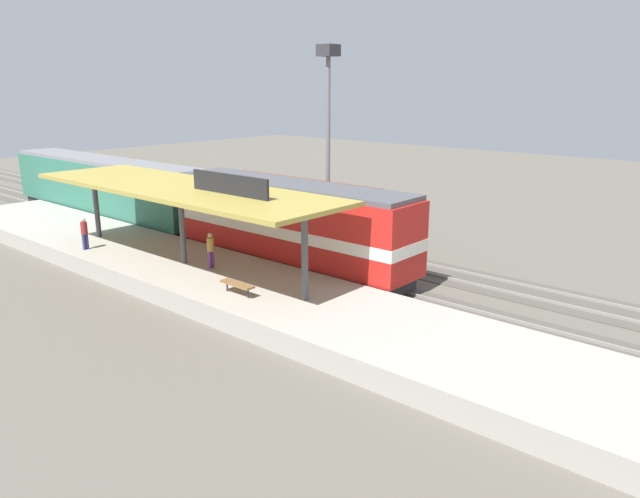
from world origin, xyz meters
TOP-DOWN VIEW (x-y plane):
  - ground_plane at (2.00, 0.00)m, footprint 120.00×120.00m
  - track_near at (0.00, 0.00)m, footprint 3.20×110.00m
  - track_far at (4.60, 0.00)m, footprint 3.20×110.00m
  - platform at (-4.60, 0.00)m, footprint 6.00×44.00m
  - station_canopy at (-4.60, -0.09)m, footprint 5.20×18.00m
  - platform_bench at (-6.00, -5.49)m, footprint 0.44×1.70m
  - locomotive at (0.00, -2.82)m, footprint 2.93×14.43m
  - passenger_carriage_single at (0.00, 15.18)m, footprint 2.90×20.00m
  - freight_car at (4.60, 1.44)m, footprint 2.80×12.00m
  - light_mast at (7.80, 1.25)m, footprint 1.10×1.10m
  - person_waiting at (-6.52, 5.93)m, footprint 0.34×0.34m
  - person_walking at (-4.31, -1.72)m, footprint 0.34×0.34m

SIDE VIEW (x-z plane):
  - ground_plane at x=2.00m, z-range 0.00..0.00m
  - track_near at x=0.00m, z-range -0.05..0.11m
  - track_far at x=4.60m, z-range -0.05..0.11m
  - platform at x=-4.60m, z-range 0.00..0.90m
  - platform_bench at x=-6.00m, z-range 1.09..1.59m
  - person_waiting at x=-6.52m, z-range 1.00..2.71m
  - person_walking at x=-4.31m, z-range 1.00..2.71m
  - freight_car at x=4.60m, z-range 0.20..3.74m
  - passenger_carriage_single at x=0.00m, z-range 0.19..4.43m
  - locomotive at x=0.00m, z-range 0.19..4.63m
  - station_canopy at x=-4.60m, z-range 2.18..6.88m
  - light_mast at x=7.80m, z-range 2.55..14.25m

